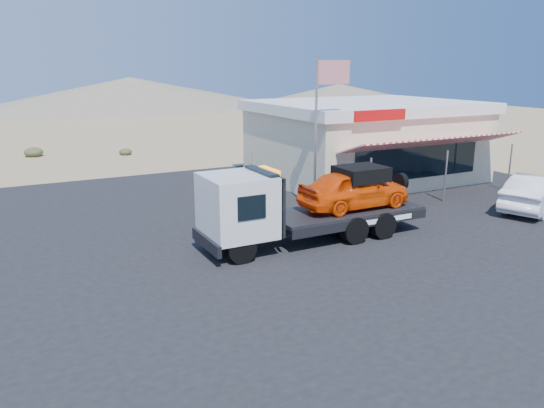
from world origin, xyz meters
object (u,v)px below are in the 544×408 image
Objects in this scene: tow_truck at (309,200)px; jerky_store at (365,140)px; white_sedan at (536,193)px; flagpole at (321,117)px.

tow_truck is 10.87m from jerky_store.
flagpole reaches higher than white_sedan.
jerky_store is 7.36m from flagpole.
jerky_store is at bearing 43.45° from tow_truck.
tow_truck is at bearing -136.55° from jerky_store.
flagpole is (-5.57, -4.47, 1.77)m from jerky_store.
jerky_store is 1.73× the size of flagpole.
tow_truck is 1.74× the size of white_sedan.
white_sedan is at bearing -5.65° from tow_truck.
jerky_store is at bearing -6.01° from white_sedan.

